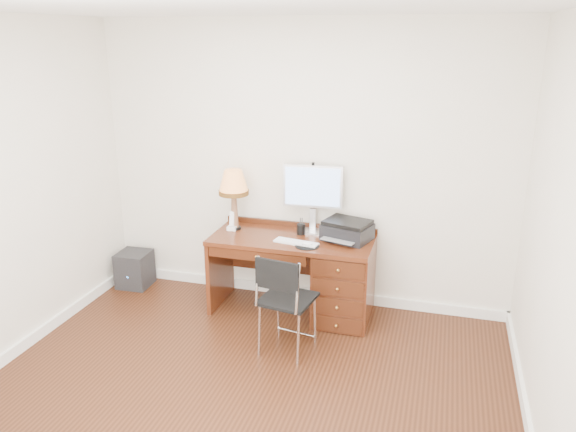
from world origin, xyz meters
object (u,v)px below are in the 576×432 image
(desk, at_px, (325,275))
(phone, at_px, (232,224))
(printer, at_px, (347,230))
(chair, at_px, (285,295))
(leg_lamp, at_px, (234,186))
(monitor, at_px, (313,190))
(equipment_box, at_px, (135,269))

(desk, relative_size, phone, 8.15)
(printer, bearing_deg, chair, -96.23)
(printer, relative_size, leg_lamp, 0.83)
(monitor, xyz_separation_m, printer, (0.36, -0.14, -0.32))
(phone, bearing_deg, desk, -5.33)
(desk, height_order, monitor, monitor)
(monitor, relative_size, printer, 1.33)
(printer, distance_m, equipment_box, 2.34)
(leg_lamp, distance_m, equipment_box, 1.52)
(leg_lamp, bearing_deg, desk, -5.00)
(desk, xyz_separation_m, leg_lamp, (-0.92, 0.08, 0.76))
(monitor, relative_size, chair, 0.73)
(printer, relative_size, equipment_box, 1.30)
(printer, bearing_deg, desk, -136.21)
(equipment_box, bearing_deg, monitor, 1.77)
(desk, bearing_deg, leg_lamp, 175.00)
(desk, xyz_separation_m, chair, (-0.17, -0.74, 0.12))
(chair, distance_m, equipment_box, 2.10)
(desk, distance_m, phone, 1.01)
(printer, height_order, leg_lamp, leg_lamp)
(desk, height_order, printer, printer)
(phone, distance_m, chair, 1.13)
(chair, bearing_deg, equipment_box, 165.21)
(leg_lamp, distance_m, chair, 1.28)
(monitor, xyz_separation_m, equipment_box, (-1.89, -0.13, -0.97))
(chair, bearing_deg, leg_lamp, 141.27)
(phone, xyz_separation_m, chair, (0.76, -0.79, -0.27))
(monitor, bearing_deg, printer, -24.44)
(monitor, xyz_separation_m, chair, (0.01, -0.96, -0.62))
(equipment_box, bearing_deg, chair, -25.87)
(leg_lamp, bearing_deg, phone, -113.32)
(monitor, relative_size, phone, 3.50)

